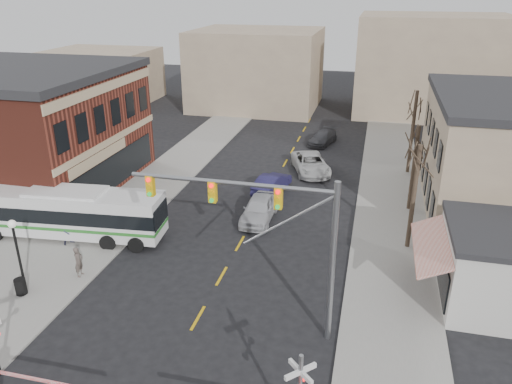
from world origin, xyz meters
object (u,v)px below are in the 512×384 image
Objects in this scene: car_d at (323,138)px; trash_bin at (21,286)px; pedestrian_near at (79,262)px; pedestrian_far at (69,231)px; street_lamp at (15,239)px; car_a at (259,209)px; transit_bus at (69,212)px; car_c at (310,164)px; traffic_signal_mast at (275,224)px; car_b at (272,183)px.

trash_bin is at bearing -96.97° from car_d.
car_d is 30.71m from pedestrian_near.
street_lamp is at bearing -142.27° from pedestrian_far.
transit_bus is at bearing -154.35° from car_a.
car_d is (0.07, 8.74, -0.14)m from car_c.
traffic_signal_mast is 16.01m from pedestrian_far.
pedestrian_near is 1.00× the size of pedestrian_far.
car_a is at bearing -42.17° from pedestrian_near.
car_b is at bearing 102.20° from traffic_signal_mast.
car_a is 2.79× the size of pedestrian_far.
pedestrian_near reaches higher than car_d.
car_b is (10.47, 16.58, -2.27)m from street_lamp.
pedestrian_near is at bearing -137.79° from car_c.
car_b is 2.55× the size of pedestrian_near.
traffic_signal_mast is 2.06× the size of car_b.
traffic_signal_mast reaches higher than transit_bus.
car_a is 0.86× the size of car_c.
street_lamp is at bearing 122.29° from pedestrian_near.
trash_bin is at bearing -80.14° from transit_bus.
car_b is (-0.18, 5.20, -0.10)m from car_a.
traffic_signal_mast is at bearing -72.82° from car_d.
car_b is 0.99× the size of car_d.
pedestrian_near is at bearing -129.98° from car_a.
street_lamp is (0.80, -5.94, 1.21)m from transit_bus.
street_lamp is 0.88× the size of car_b.
car_c is at bearing -75.48° from car_d.
transit_bus reaches higher than trash_bin.
trash_bin is at bearing -63.49° from street_lamp.
street_lamp is at bearing -132.88° from car_a.
transit_bus is at bearing 97.70° from street_lamp.
pedestrian_far is at bearing 96.47° from trash_bin.
car_a reaches higher than car_c.
traffic_signal_mast reaches higher than car_c.
car_c is at bearing -3.55° from pedestrian_far.
pedestrian_far reaches higher than car_d.
transit_bus is 2.75× the size of car_b.
transit_bus reaches higher than car_c.
traffic_signal_mast is at bearing -1.08° from street_lamp.
car_a is 12.70m from pedestrian_far.
car_b is 5.72m from car_c.
car_d is at bearing 92.21° from traffic_signal_mast.
transit_bus is at bearing 35.14° from pedestrian_near.
transit_bus is at bearing 157.42° from traffic_signal_mast.
transit_bus is 1.38m from pedestrian_far.
car_c reaches higher than car_b.
street_lamp is at bearing -82.30° from transit_bus.
pedestrian_far is (-14.40, 5.19, -4.69)m from traffic_signal_mast.
car_a is at bearing 25.45° from transit_bus.
car_a is at bearing -81.82° from car_d.
trash_bin is 0.50× the size of pedestrian_near.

